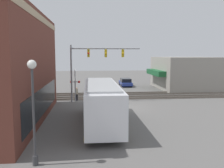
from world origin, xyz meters
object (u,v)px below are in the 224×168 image
crossing_signal (75,82)px  city_bus (101,102)px  pedestrian_at_crossing (77,94)px  parked_car_black (95,87)px  streetlamp (33,104)px  parked_car_blue (125,82)px

crossing_signal → city_bus: bearing=-165.6°
city_bus → pedestrian_at_crossing: (10.38, 2.42, -0.98)m
parked_car_black → pedestrian_at_crossing: 7.34m
city_bus → crossing_signal: (9.94, 2.55, 0.50)m
streetlamp → parked_car_black: size_ratio=1.17×
city_bus → streetlamp: bearing=152.5°
crossing_signal → parked_car_blue: bearing=-30.3°
parked_car_blue → city_bus: bearing=167.1°
streetlamp → pedestrian_at_crossing: streetlamp is taller
parked_car_black → crossing_signal: bearing=160.9°
parked_car_blue → streetlamp: bearing=163.5°
streetlamp → parked_car_blue: bearing=-16.5°
crossing_signal → streetlamp: bearing=176.3°
streetlamp → pedestrian_at_crossing: size_ratio=3.21×
crossing_signal → streetlamp: 16.99m
streetlamp → parked_car_black: 24.69m
streetlamp → city_bus: bearing=-27.5°
city_bus → streetlamp: 7.99m
parked_car_black → parked_car_blue: 8.26m
crossing_signal → streetlamp: streetlamp is taller
city_bus → parked_car_black: size_ratio=2.39×
city_bus → pedestrian_at_crossing: 10.70m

